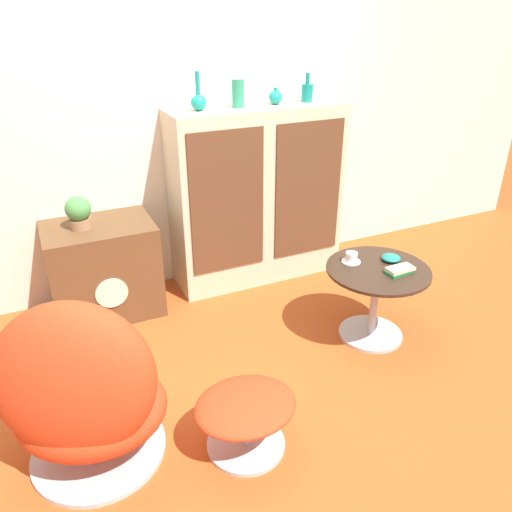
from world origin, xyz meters
TOP-DOWN VIEW (x-y plane):
  - ground_plane at (0.00, 0.00)m, footprint 12.00×12.00m
  - wall_back at (0.00, 1.40)m, footprint 6.40×0.06m
  - sideboard at (0.53, 1.18)m, footprint 1.18×0.38m
  - tv_console at (-0.55, 1.14)m, footprint 0.65×0.47m
  - egg_chair at (-0.83, -0.08)m, footprint 0.81×0.79m
  - ottoman at (-0.20, -0.27)m, footprint 0.45×0.38m
  - coffee_table at (0.82, 0.18)m, footprint 0.59×0.59m
  - vase_leftmost at (0.14, 1.18)m, footprint 0.10×0.10m
  - vase_inner_left at (0.40, 1.18)m, footprint 0.08×0.08m
  - vase_inner_right at (0.66, 1.18)m, footprint 0.09×0.09m
  - vase_rightmost at (0.90, 1.18)m, footprint 0.08×0.08m
  - potted_plant at (-0.64, 1.14)m, footprint 0.15×0.15m
  - teacup at (0.73, 0.31)m, footprint 0.11×0.11m
  - book_stack at (0.89, 0.09)m, footprint 0.16×0.09m
  - bowl at (0.94, 0.23)m, footprint 0.11×0.11m

SIDE VIEW (x-z plane):
  - ground_plane at x=0.00m, z-range 0.00..0.00m
  - ottoman at x=-0.20m, z-range 0.06..0.34m
  - tv_console at x=-0.55m, z-range 0.00..0.60m
  - coffee_table at x=0.82m, z-range 0.08..0.53m
  - egg_chair at x=-0.83m, z-range -0.05..0.80m
  - book_stack at x=0.89m, z-range 0.46..0.49m
  - bowl at x=0.94m, z-range 0.46..0.49m
  - teacup at x=0.73m, z-range 0.45..0.51m
  - sideboard at x=0.53m, z-range 0.00..1.21m
  - potted_plant at x=-0.64m, z-range 0.60..0.80m
  - vase_inner_right at x=0.66m, z-range 1.20..1.31m
  - vase_leftmost at x=0.14m, z-range 1.16..1.38m
  - vase_rightmost at x=0.90m, z-range 1.18..1.36m
  - vase_inner_left at x=0.40m, z-range 1.21..1.38m
  - wall_back at x=0.00m, z-range 0.00..2.60m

